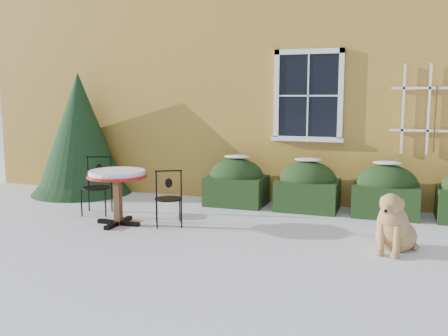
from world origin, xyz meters
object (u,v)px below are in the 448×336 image
at_px(bistro_table, 117,180).
at_px(patio_chair_far, 97,185).
at_px(patio_chair_near, 169,197).
at_px(dog, 394,227).
at_px(evergreen_shrub, 80,145).

height_order(bistro_table, patio_chair_far, patio_chair_far).
relative_size(bistro_table, patio_chair_near, 1.04).
relative_size(bistro_table, patio_chair_far, 0.96).
bearing_deg(patio_chair_near, bistro_table, -13.40).
relative_size(bistro_table, dog, 1.07).
bearing_deg(evergreen_shrub, patio_chair_far, -47.49).
distance_m(patio_chair_near, patio_chair_far, 1.53).
bearing_deg(patio_chair_near, evergreen_shrub, -60.76).
height_order(evergreen_shrub, bistro_table, evergreen_shrub).
xyz_separation_m(bistro_table, patio_chair_far, (-0.73, 0.55, -0.23)).
height_order(patio_chair_near, dog, patio_chair_near).
xyz_separation_m(evergreen_shrub, patio_chair_far, (1.33, -1.45, -0.50)).
distance_m(patio_chair_far, dog, 4.79).
height_order(evergreen_shrub, patio_chair_far, evergreen_shrub).
height_order(patio_chair_near, patio_chair_far, patio_chair_far).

